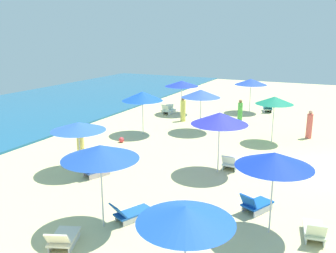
{
  "coord_description": "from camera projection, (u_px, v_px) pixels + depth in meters",
  "views": [
    {
      "loc": [
        -16.98,
        0.35,
        5.92
      ],
      "look_at": [
        0.2,
        8.5,
        1.08
      ],
      "focal_mm": 39.31,
      "sensor_mm": 36.0,
      "label": 1
    }
  ],
  "objects": [
    {
      "name": "umbrella_2",
      "position": [
        274.0,
        100.0,
        20.03
      ],
      "size": [
        2.06,
        2.06,
        2.57
      ],
      "color": "silver",
      "rests_on": "ground_plane"
    },
    {
      "name": "umbrella_8",
      "position": [
        274.0,
        160.0,
        10.67
      ],
      "size": [
        2.28,
        2.28,
        2.58
      ],
      "color": "silver",
      "rests_on": "ground_plane"
    },
    {
      "name": "beachgoer_3",
      "position": [
        240.0,
        112.0,
        25.05
      ],
      "size": [
        0.38,
        0.38,
        1.55
      ],
      "rotation": [
        0.0,
        0.0,
        4.5
      ],
      "color": "#50B847",
      "rests_on": "ground_plane"
    },
    {
      "name": "lounge_chair_8_0",
      "position": [
        314.0,
        231.0,
        10.85
      ],
      "size": [
        1.34,
        0.75,
        0.73
      ],
      "rotation": [
        0.0,
        0.0,
        1.74
      ],
      "color": "silver",
      "rests_on": "ground_plane"
    },
    {
      "name": "umbrella_0",
      "position": [
        182.0,
        84.0,
        27.33
      ],
      "size": [
        2.48,
        2.48,
        2.48
      ],
      "color": "silver",
      "rests_on": "ground_plane"
    },
    {
      "name": "lounge_chair_8_1",
      "position": [
        256.0,
        204.0,
        12.5
      ],
      "size": [
        1.33,
        1.04,
        0.74
      ],
      "rotation": [
        0.0,
        0.0,
        1.12
      ],
      "color": "silver",
      "rests_on": "ground_plane"
    },
    {
      "name": "beach_ball_2",
      "position": [
        121.0,
        140.0,
        20.48
      ],
      "size": [
        0.3,
        0.3,
        0.3
      ],
      "primitive_type": "sphere",
      "color": "#F13E43",
      "rests_on": "ground_plane"
    },
    {
      "name": "umbrella_3",
      "position": [
        186.0,
        215.0,
        7.91
      ],
      "size": [
        2.19,
        2.19,
        2.32
      ],
      "color": "silver",
      "rests_on": "ground_plane"
    },
    {
      "name": "beachgoer_0",
      "position": [
        183.0,
        110.0,
        25.29
      ],
      "size": [
        0.48,
        0.48,
        1.67
      ],
      "rotation": [
        0.0,
        0.0,
        5.78
      ],
      "color": "#E3DB5B",
      "rests_on": "ground_plane"
    },
    {
      "name": "umbrella_6",
      "position": [
        142.0,
        96.0,
        21.69
      ],
      "size": [
        2.43,
        2.43,
        2.58
      ],
      "color": "silver",
      "rests_on": "ground_plane"
    },
    {
      "name": "lounge_chair_9_0",
      "position": [
        268.0,
        108.0,
        28.4
      ],
      "size": [
        1.42,
        0.95,
        0.78
      ],
      "rotation": [
        0.0,
        0.0,
        1.86
      ],
      "color": "silver",
      "rests_on": "ground_plane"
    },
    {
      "name": "lounge_chair_0_1",
      "position": [
        168.0,
        110.0,
        27.66
      ],
      "size": [
        1.36,
        0.67,
        0.79
      ],
      "rotation": [
        0.0,
        0.0,
        1.49
      ],
      "color": "silver",
      "rests_on": "ground_plane"
    },
    {
      "name": "umbrella_7",
      "position": [
        201.0,
        94.0,
        22.26
      ],
      "size": [
        2.39,
        2.39,
        2.61
      ],
      "color": "silver",
      "rests_on": "ground_plane"
    },
    {
      "name": "lounge_chair_5_0",
      "position": [
        232.0,
        162.0,
        16.59
      ],
      "size": [
        1.47,
        0.68,
        0.74
      ],
      "rotation": [
        0.0,
        0.0,
        1.55
      ],
      "color": "silver",
      "rests_on": "ground_plane"
    },
    {
      "name": "lounge_chair_0_0",
      "position": [
        168.0,
        109.0,
        28.33
      ],
      "size": [
        1.55,
        1.4,
        0.73
      ],
      "rotation": [
        0.0,
        0.0,
        2.24
      ],
      "color": "silver",
      "rests_on": "ground_plane"
    },
    {
      "name": "beach_ball_1",
      "position": [
        269.0,
        157.0,
        17.64
      ],
      "size": [
        0.29,
        0.29,
        0.29
      ],
      "primitive_type": "sphere",
      "color": "yellow",
      "rests_on": "ground_plane"
    },
    {
      "name": "umbrella_4",
      "position": [
        100.0,
        152.0,
        11.0
      ],
      "size": [
        2.36,
        2.36,
        2.68
      ],
      "color": "silver",
      "rests_on": "ground_plane"
    },
    {
      "name": "lounge_chair_4_1",
      "position": [
        131.0,
        213.0,
        11.96
      ],
      "size": [
        1.5,
        1.1,
        0.7
      ],
      "rotation": [
        0.0,
        0.0,
        1.13
      ],
      "color": "silver",
      "rests_on": "ground_plane"
    },
    {
      "name": "umbrella_1",
      "position": [
        78.0,
        126.0,
        15.77
      ],
      "size": [
        2.37,
        2.37,
        2.22
      ],
      "color": "silver",
      "rests_on": "ground_plane"
    },
    {
      "name": "umbrella_9",
      "position": [
        251.0,
        82.0,
        27.75
      ],
      "size": [
        2.44,
        2.44,
        2.57
      ],
      "color": "silver",
      "rests_on": "ground_plane"
    },
    {
      "name": "beachgoer_1",
      "position": [
        309.0,
        125.0,
        21.14
      ],
      "size": [
        0.42,
        0.42,
        1.65
      ],
      "rotation": [
        0.0,
        0.0,
        6.0
      ],
      "color": "#EB5F59",
      "rests_on": "ground_plane"
    },
    {
      "name": "cooler_box_0",
      "position": [
        204.0,
        217.0,
        11.81
      ],
      "size": [
        0.54,
        0.48,
        0.35
      ],
      "primitive_type": "cube",
      "rotation": [
        0.0,
        0.0,
        0.38
      ],
      "color": "red",
      "rests_on": "ground_plane"
    },
    {
      "name": "beachgoer_2",
      "position": [
        80.0,
        142.0,
        17.91
      ],
      "size": [
        0.48,
        0.48,
        1.6
      ],
      "rotation": [
        0.0,
        0.0,
        0.8
      ],
      "color": "#F1D15E",
      "rests_on": "ground_plane"
    },
    {
      "name": "lounge_chair_1_1",
      "position": [
        101.0,
        161.0,
        16.74
      ],
      "size": [
        1.32,
        1.1,
        0.67
      ],
      "rotation": [
        0.0,
        0.0,
        1.05
      ],
      "color": "silver",
      "rests_on": "ground_plane"
    },
    {
      "name": "umbrella_5",
      "position": [
        220.0,
        118.0,
        15.52
      ],
      "size": [
        2.44,
        2.44,
        2.68
      ],
      "color": "silver",
      "rests_on": "ground_plane"
    },
    {
      "name": "lounge_chair_1_0",
      "position": [
        95.0,
        170.0,
        15.61
      ],
      "size": [
        1.38,
        1.03,
        0.67
      ],
      "rotation": [
        0.0,
        0.0,
        1.17
      ],
      "color": "silver",
      "rests_on": "ground_plane"
    },
    {
      "name": "lounge_chair_4_0",
      "position": [
        63.0,
        238.0,
        10.44
      ],
      "size": [
        1.39,
        1.07,
        0.7
      ],
      "rotation": [
        0.0,
        0.0,
        1.95
      ],
      "color": "silver",
      "rests_on": "ground_plane"
    }
  ]
}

